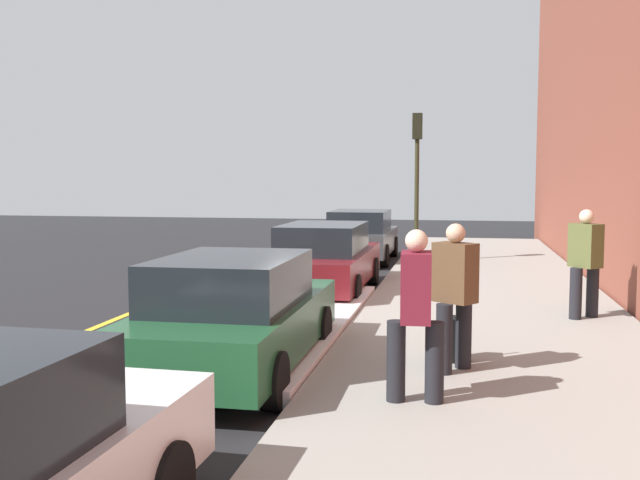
# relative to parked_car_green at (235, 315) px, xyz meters

# --- Properties ---
(ground_plane) EXTENTS (56.00, 56.00, 0.00)m
(ground_plane) POSITION_rel_parked_car_green_xyz_m (5.80, -0.06, -0.76)
(ground_plane) COLOR black
(sidewalk) EXTENTS (28.00, 4.60, 0.15)m
(sidewalk) POSITION_rel_parked_car_green_xyz_m (5.80, -3.36, -0.68)
(sidewalk) COLOR gray
(sidewalk) RESTS_ON ground
(lane_stripe_centre) EXTENTS (28.00, 0.14, 0.01)m
(lane_stripe_centre) POSITION_rel_parked_car_green_xyz_m (5.80, 3.14, -0.75)
(lane_stripe_centre) COLOR gold
(lane_stripe_centre) RESTS_ON ground
(snow_bank_curb) EXTENTS (7.59, 0.56, 0.22)m
(snow_bank_curb) POSITION_rel_parked_car_green_xyz_m (2.44, -0.76, -0.65)
(snow_bank_curb) COLOR white
(snow_bank_curb) RESTS_ON ground
(parked_car_green) EXTENTS (4.44, 1.92, 1.51)m
(parked_car_green) POSITION_rel_parked_car_green_xyz_m (0.00, 0.00, 0.00)
(parked_car_green) COLOR black
(parked_car_green) RESTS_ON ground
(parked_car_maroon) EXTENTS (4.77, 1.91, 1.51)m
(parked_car_maroon) POSITION_rel_parked_car_green_xyz_m (6.38, 0.05, 0.00)
(parked_car_maroon) COLOR black
(parked_car_maroon) RESTS_ON ground
(parked_car_charcoal) EXTENTS (4.44, 1.90, 1.51)m
(parked_car_charcoal) POSITION_rel_parked_car_green_xyz_m (12.58, 0.13, 0.00)
(parked_car_charcoal) COLOR black
(parked_car_charcoal) RESTS_ON ground
(pedestrian_burgundy_coat) EXTENTS (0.50, 0.60, 1.81)m
(pedestrian_burgundy_coat) POSITION_rel_parked_car_green_xyz_m (-1.20, -2.34, 0.35)
(pedestrian_burgundy_coat) COLOR black
(pedestrian_burgundy_coat) RESTS_ON sidewalk
(pedestrian_olive_coat) EXTENTS (0.57, 0.55, 1.81)m
(pedestrian_olive_coat) POSITION_rel_parked_car_green_xyz_m (3.89, -4.81, 0.36)
(pedestrian_olive_coat) COLOR black
(pedestrian_olive_coat) RESTS_ON sidewalk
(pedestrian_brown_coat) EXTENTS (0.53, 0.57, 1.79)m
(pedestrian_brown_coat) POSITION_rel_parked_car_green_xyz_m (0.12, -2.72, 0.35)
(pedestrian_brown_coat) COLOR black
(pedestrian_brown_coat) RESTS_ON sidewalk
(traffic_light_pole) EXTENTS (0.35, 0.26, 4.07)m
(traffic_light_pole) POSITION_rel_parked_car_green_xyz_m (11.44, -1.57, 2.16)
(traffic_light_pole) COLOR #2D2D19
(traffic_light_pole) RESTS_ON sidewalk
(rolling_suitcase) EXTENTS (0.34, 0.22, 0.92)m
(rolling_suitcase) POSITION_rel_parked_car_green_xyz_m (0.62, -2.76, -0.33)
(rolling_suitcase) COLOR black
(rolling_suitcase) RESTS_ON sidewalk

